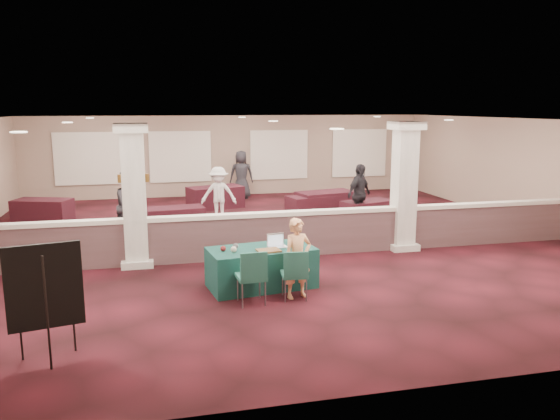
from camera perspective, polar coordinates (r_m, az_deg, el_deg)
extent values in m
plane|color=#431019|center=(14.65, -0.68, -3.27)|extent=(16.00, 16.00, 0.00)
cube|color=gray|center=(22.18, -5.18, 5.68)|extent=(16.00, 0.04, 3.20)
cube|color=gray|center=(6.92, 13.85, -6.04)|extent=(16.00, 0.04, 3.20)
cube|color=gray|center=(17.86, 25.29, 3.45)|extent=(0.04, 16.00, 3.20)
cube|color=silver|center=(14.22, -0.71, 9.33)|extent=(16.00, 16.00, 0.02)
cube|color=#533839|center=(13.12, 0.73, -2.71)|extent=(15.60, 0.20, 1.00)
cube|color=silver|center=(13.00, 0.74, -0.35)|extent=(15.60, 0.28, 0.10)
cube|color=beige|center=(12.54, -14.98, 1.42)|extent=(0.50, 0.50, 3.20)
cube|color=beige|center=(12.87, -14.65, -5.27)|extent=(0.70, 0.70, 0.16)
cube|color=beige|center=(12.40, -15.32, 8.28)|extent=(0.72, 0.72, 0.20)
cube|color=beige|center=(13.93, 12.83, 2.42)|extent=(0.50, 0.50, 3.20)
cube|color=beige|center=(14.22, 12.57, -3.65)|extent=(0.70, 0.70, 0.16)
cube|color=beige|center=(13.79, 13.09, 8.60)|extent=(0.72, 0.72, 0.20)
cylinder|color=brown|center=(12.50, -16.35, 3.17)|extent=(0.12, 0.12, 0.18)
cylinder|color=white|center=(12.50, -16.35, 3.17)|extent=(0.09, 0.09, 0.10)
cylinder|color=brown|center=(12.48, -13.78, 3.29)|extent=(0.12, 0.12, 0.18)
cylinder|color=white|center=(12.48, -13.78, 3.29)|extent=(0.09, 0.09, 0.10)
cube|color=#0F3836|center=(10.94, -1.96, -6.03)|extent=(2.20, 1.32, 0.80)
cube|color=#1F5C50|center=(10.28, 1.51, -6.73)|extent=(0.53, 0.53, 0.06)
cube|color=#1F5C50|center=(10.00, 1.70, -5.69)|extent=(0.46, 0.10, 0.46)
cylinder|color=gray|center=(10.15, 0.55, -8.46)|extent=(0.03, 0.03, 0.44)
cylinder|color=gray|center=(10.20, 2.78, -8.36)|extent=(0.03, 0.03, 0.44)
cylinder|color=gray|center=(10.52, 0.27, -7.75)|extent=(0.03, 0.03, 0.44)
cylinder|color=gray|center=(10.57, 2.41, -7.66)|extent=(0.03, 0.03, 0.44)
cube|color=#1F5C50|center=(10.03, -3.04, -7.01)|extent=(0.54, 0.54, 0.07)
cube|color=#1F5C50|center=(9.73, -2.74, -5.86)|extent=(0.49, 0.08, 0.49)
cylinder|color=gray|center=(9.88, -3.95, -8.93)|extent=(0.03, 0.03, 0.47)
cylinder|color=gray|center=(9.97, -1.55, -8.73)|extent=(0.03, 0.03, 0.47)
cylinder|color=gray|center=(10.27, -4.45, -8.16)|extent=(0.03, 0.03, 0.47)
cylinder|color=gray|center=(10.36, -2.14, -7.97)|extent=(0.03, 0.03, 0.47)
cube|color=black|center=(8.28, -23.41, -7.36)|extent=(1.00, 0.26, 1.21)
cylinder|color=black|center=(8.58, -25.69, -9.04)|extent=(0.04, 0.04, 1.62)
cylinder|color=black|center=(8.59, -20.93, -8.65)|extent=(0.04, 0.04, 1.62)
cylinder|color=black|center=(8.13, -23.18, -9.92)|extent=(0.04, 0.04, 1.62)
imported|color=#DE8760|center=(10.25, 1.85, -5.07)|extent=(0.62, 0.48, 1.53)
cube|color=black|center=(16.20, -10.89, -0.89)|extent=(1.74, 1.03, 0.67)
cube|color=black|center=(17.92, 3.49, 0.42)|extent=(1.84, 1.21, 0.69)
cube|color=black|center=(17.34, 9.13, -0.09)|extent=(1.78, 1.25, 0.65)
cube|color=black|center=(18.67, -23.54, -0.02)|extent=(1.90, 1.37, 0.70)
cube|color=black|center=(19.49, -6.77, 1.33)|extent=(2.08, 1.45, 0.76)
cube|color=black|center=(18.24, 4.82, 0.74)|extent=(2.07, 1.35, 0.77)
imported|color=black|center=(14.95, -15.40, 0.38)|extent=(1.03, 0.99, 1.92)
imported|color=silver|center=(17.21, -6.43, 1.67)|extent=(1.17, 0.73, 1.71)
imported|color=black|center=(16.74, 8.27, 1.63)|extent=(1.19, 1.05, 1.85)
imported|color=black|center=(21.31, -4.05, 3.71)|extent=(0.98, 0.60, 1.88)
cube|color=silver|center=(10.89, -0.25, -3.87)|extent=(0.39, 0.30, 0.02)
cube|color=silver|center=(10.97, -0.49, -3.06)|extent=(0.36, 0.06, 0.24)
cube|color=silver|center=(10.97, -0.47, -3.15)|extent=(0.32, 0.05, 0.21)
cube|color=#AB621B|center=(10.60, -1.20, -4.25)|extent=(0.48, 0.39, 0.03)
sphere|color=beige|center=(10.54, -4.86, -4.13)|extent=(0.12, 0.12, 0.12)
sphere|color=maroon|center=(10.65, -5.96, -4.02)|extent=(0.11, 0.11, 0.11)
sphere|color=#545459|center=(10.80, -4.67, -3.79)|extent=(0.11, 0.11, 0.11)
cube|color=red|center=(10.81, 2.12, -4.01)|extent=(0.13, 0.05, 0.01)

